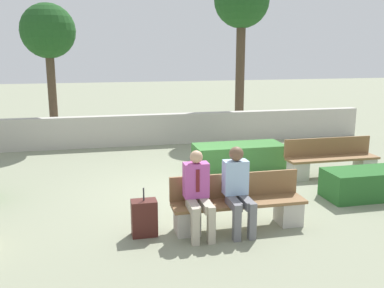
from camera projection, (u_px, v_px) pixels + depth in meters
The scene contains 11 objects.
ground_plane at pixel (192, 194), 8.47m from camera, with size 60.00×60.00×0.00m, color gray.
perimeter_wall at pixel (158, 129), 12.82m from camera, with size 13.14×0.30×0.91m.
bench_front at pixel (238, 207), 6.84m from camera, with size 2.16×0.48×0.84m.
bench_left_side at pixel (331, 161), 9.61m from camera, with size 2.12×0.48×0.84m.
person_seated_man at pixel (198, 190), 6.46m from camera, with size 0.38×0.64×1.31m.
person_seated_woman at pixel (238, 186), 6.60m from camera, with size 0.38×0.64×1.34m.
hedge_block_near_left at pixel (239, 156), 10.26m from camera, with size 2.14×0.87×0.58m.
hedge_block_mid_left at pixel (374, 183), 8.25m from camera, with size 1.95×0.76×0.55m.
suitcase at pixel (144, 218), 6.53m from camera, with size 0.39×0.26×0.76m.
tree_leftmost at pixel (48, 34), 12.36m from camera, with size 1.58×1.58×4.11m.
tree_center_left at pixel (242, 4), 13.83m from camera, with size 1.80×1.80×5.27m.
Camera 1 is at (-1.79, -7.85, 2.80)m, focal length 40.00 mm.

